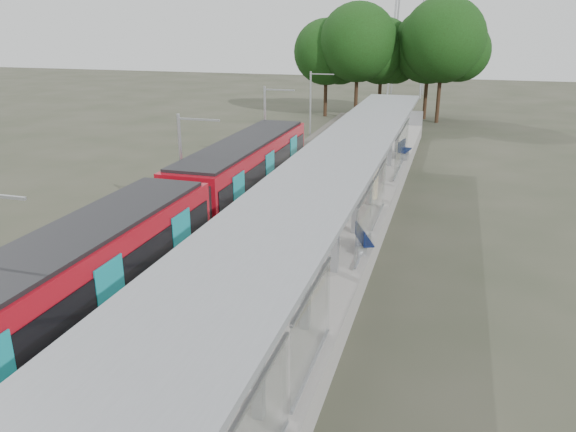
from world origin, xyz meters
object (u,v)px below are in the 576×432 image
at_px(bench_far, 403,149).
at_px(bench_mid, 363,238).
at_px(train, 182,214).
at_px(litter_bin, 310,254).
at_px(info_pillar_far, 374,182).

bearing_deg(bench_far, bench_mid, -80.67).
bearing_deg(bench_far, train, -103.42).
bearing_deg(litter_bin, train, 167.93).
bearing_deg(bench_mid, info_pillar_far, 71.36).
height_order(bench_far, litter_bin, bench_far).
relative_size(train, litter_bin, 29.20).
relative_size(train, info_pillar_far, 14.22).
relative_size(bench_mid, litter_bin, 1.49).
xyz_separation_m(bench_mid, info_pillar_far, (-0.58, 6.82, 0.35)).
distance_m(bench_far, litter_bin, 18.24).
height_order(train, info_pillar_far, train).
height_order(train, bench_mid, train).
height_order(bench_mid, bench_far, bench_far).
bearing_deg(train, info_pillar_far, 49.50).
xyz_separation_m(train, info_pillar_far, (6.54, 7.65, -0.21)).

